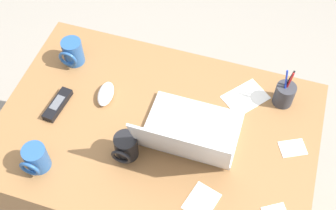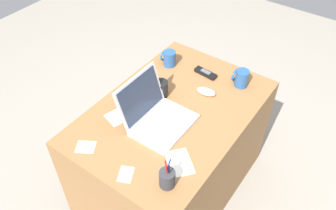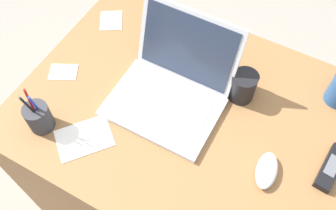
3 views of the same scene
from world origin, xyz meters
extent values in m
plane|color=gray|center=(0.00, 0.00, 0.00)|extent=(6.00, 6.00, 0.00)
cube|color=olive|center=(0.00, 0.00, 0.37)|extent=(1.16, 0.79, 0.73)
cube|color=silver|center=(-0.13, -0.03, 0.74)|extent=(0.34, 0.24, 0.02)
cube|color=silver|center=(-0.13, -0.01, 0.75)|extent=(0.28, 0.12, 0.00)
cube|color=silver|center=(-0.13, -0.11, 0.75)|extent=(0.09, 0.05, 0.00)
cube|color=silver|center=(-0.13, 0.12, 0.87)|extent=(0.33, 0.08, 0.23)
cube|color=#283347|center=(-0.13, 0.12, 0.87)|extent=(0.30, 0.06, 0.20)
ellipsoid|color=white|center=(0.23, -0.08, 0.75)|extent=(0.07, 0.12, 0.03)
cylinder|color=#26518C|center=(0.42, -0.21, 0.79)|extent=(0.08, 0.08, 0.11)
torus|color=#26518C|center=(0.42, -0.16, 0.79)|extent=(0.08, 0.01, 0.08)
cylinder|color=#26518C|center=(0.33, 0.26, 0.78)|extent=(0.08, 0.08, 0.10)
torus|color=#26518C|center=(0.33, 0.31, 0.79)|extent=(0.07, 0.01, 0.07)
cylinder|color=black|center=(0.06, 0.13, 0.78)|extent=(0.08, 0.08, 0.10)
torus|color=black|center=(0.06, 0.18, 0.79)|extent=(0.07, 0.01, 0.07)
cube|color=black|center=(0.38, 0.02, 0.75)|extent=(0.06, 0.15, 0.02)
cube|color=#595B60|center=(0.38, 0.02, 0.76)|extent=(0.04, 0.07, 0.00)
cylinder|color=#333338|center=(-0.42, -0.26, 0.78)|extent=(0.07, 0.07, 0.09)
cylinder|color=#1933B2|center=(-0.41, -0.25, 0.83)|extent=(0.03, 0.03, 0.15)
cylinder|color=black|center=(-0.41, -0.27, 0.83)|extent=(0.03, 0.02, 0.15)
cylinder|color=red|center=(-0.42, -0.26, 0.83)|extent=(0.02, 0.02, 0.16)
cube|color=white|center=(-0.49, -0.07, 0.73)|extent=(0.11, 0.10, 0.00)
cube|color=white|center=(-0.23, 0.22, 0.73)|extent=(0.12, 0.13, 0.00)
cube|color=white|center=(-0.28, -0.24, 0.73)|extent=(0.19, 0.20, 0.00)
camera|label=1|loc=(-0.30, 0.80, 2.09)|focal=47.03mm
camera|label=2|loc=(-1.16, -0.79, 2.09)|focal=37.04mm
camera|label=3|loc=(0.18, -0.57, 1.73)|focal=40.12mm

